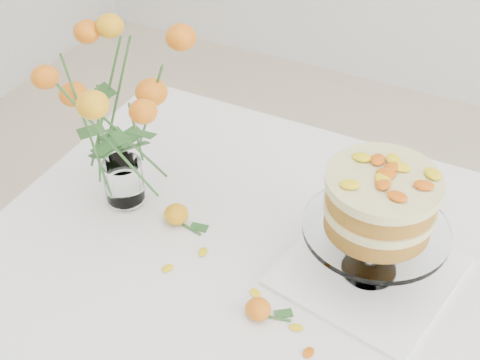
# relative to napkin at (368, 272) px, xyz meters

# --- Properties ---
(table) EXTENTS (1.43, 0.93, 0.76)m
(table) POSITION_rel_napkin_xyz_m (-0.05, -0.04, -0.09)
(table) COLOR tan
(table) RESTS_ON ground
(napkin) EXTENTS (0.35, 0.35, 0.01)m
(napkin) POSITION_rel_napkin_xyz_m (0.00, 0.00, 0.00)
(napkin) COLOR white
(napkin) RESTS_ON table
(cake_stand) EXTENTS (0.27, 0.27, 0.24)m
(cake_stand) POSITION_rel_napkin_xyz_m (0.00, 0.00, 0.17)
(cake_stand) COLOR white
(cake_stand) RESTS_ON napkin
(rose_vase) EXTENTS (0.34, 0.34, 0.42)m
(rose_vase) POSITION_rel_napkin_xyz_m (-0.54, -0.03, 0.24)
(rose_vase) COLOR white
(rose_vase) RESTS_ON table
(loose_rose_near) EXTENTS (0.09, 0.05, 0.04)m
(loose_rose_near) POSITION_rel_napkin_xyz_m (-0.41, -0.04, 0.02)
(loose_rose_near) COLOR orange
(loose_rose_near) RESTS_ON table
(loose_rose_far) EXTENTS (0.08, 0.05, 0.04)m
(loose_rose_far) POSITION_rel_napkin_xyz_m (-0.15, -0.19, 0.01)
(loose_rose_far) COLOR #CC6109
(loose_rose_far) RESTS_ON table
(stray_petal_a) EXTENTS (0.03, 0.02, 0.00)m
(stray_petal_a) POSITION_rel_napkin_xyz_m (-0.17, -0.14, -0.00)
(stray_petal_a) COLOR yellow
(stray_petal_a) RESTS_ON table
(stray_petal_b) EXTENTS (0.03, 0.02, 0.00)m
(stray_petal_b) POSITION_rel_napkin_xyz_m (-0.07, -0.18, -0.00)
(stray_petal_b) COLOR yellow
(stray_petal_b) RESTS_ON table
(stray_petal_c) EXTENTS (0.03, 0.02, 0.00)m
(stray_petal_c) POSITION_rel_napkin_xyz_m (-0.03, -0.22, -0.00)
(stray_petal_c) COLOR yellow
(stray_petal_c) RESTS_ON table
(stray_petal_d) EXTENTS (0.03, 0.02, 0.00)m
(stray_petal_d) POSITION_rel_napkin_xyz_m (-0.31, -0.09, -0.00)
(stray_petal_d) COLOR yellow
(stray_petal_d) RESTS_ON table
(stray_petal_e) EXTENTS (0.03, 0.02, 0.00)m
(stray_petal_e) POSITION_rel_napkin_xyz_m (-0.35, -0.16, -0.00)
(stray_petal_e) COLOR yellow
(stray_petal_e) RESTS_ON table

